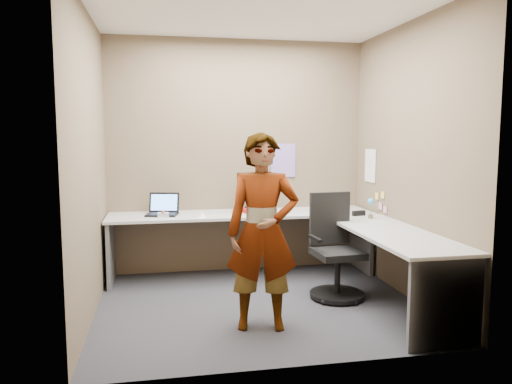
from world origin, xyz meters
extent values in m
plane|color=#242429|center=(0.00, 0.00, 0.00)|extent=(3.00, 3.00, 0.00)
plane|color=brown|center=(0.00, 1.30, 1.35)|extent=(3.00, 0.00, 3.00)
plane|color=brown|center=(1.50, 0.00, 1.35)|extent=(0.00, 2.70, 2.70)
plane|color=brown|center=(-1.50, 0.00, 1.35)|extent=(0.00, 2.70, 2.70)
plane|color=white|center=(0.00, 0.00, 2.70)|extent=(3.00, 3.00, 0.00)
cube|color=#AAAAAA|center=(0.00, 0.98, 0.71)|extent=(2.96, 0.65, 0.03)
cube|color=#AAAAAA|center=(1.18, -0.32, 0.71)|extent=(0.65, 1.91, 0.03)
cube|color=#59595B|center=(-1.44, 0.98, 0.35)|extent=(0.04, 0.60, 0.70)
cube|color=#59595B|center=(1.44, 0.98, 0.35)|extent=(0.04, 0.60, 0.70)
cube|color=#59595B|center=(1.18, -1.24, 0.35)|extent=(0.60, 0.04, 0.70)
cube|color=red|center=(0.15, 0.99, 0.76)|extent=(0.31, 0.27, 0.05)
cube|color=black|center=(0.15, 0.99, 0.79)|extent=(0.21, 0.17, 0.01)
cube|color=black|center=(0.15, 1.01, 0.85)|extent=(0.05, 0.05, 0.11)
cube|color=black|center=(0.15, 1.01, 1.04)|extent=(0.41, 0.16, 0.28)
cube|color=#84A4E5|center=(0.15, 0.99, 1.04)|extent=(0.36, 0.12, 0.24)
cube|color=black|center=(-0.89, 0.97, 0.74)|extent=(0.38, 0.31, 0.02)
cube|color=black|center=(-0.86, 1.08, 0.86)|extent=(0.34, 0.14, 0.22)
cube|color=#5095FF|center=(-0.86, 1.08, 0.86)|extent=(0.29, 0.11, 0.18)
cube|color=#B7B7BC|center=(-0.87, 0.86, 0.75)|extent=(0.12, 0.08, 0.04)
sphere|color=red|center=(-0.87, 0.85, 0.78)|extent=(0.04, 0.04, 0.04)
cone|color=white|center=(-0.47, 0.75, 0.76)|extent=(0.10, 0.10, 0.06)
cube|color=black|center=(1.22, 0.55, 0.76)|extent=(0.15, 0.07, 0.05)
cylinder|color=brown|center=(1.27, 0.36, 0.75)|extent=(0.05, 0.05, 0.04)
cylinder|color=#338C3F|center=(1.27, 0.36, 0.84)|extent=(0.01, 0.01, 0.14)
sphere|color=#409DE2|center=(1.27, 0.36, 0.91)|extent=(0.07, 0.07, 0.07)
cube|color=#846BB7|center=(0.55, 1.29, 1.30)|extent=(0.30, 0.01, 0.40)
cube|color=white|center=(1.49, 0.90, 1.25)|extent=(0.01, 0.28, 0.38)
cube|color=#F2E059|center=(1.49, 0.55, 0.95)|extent=(0.01, 0.07, 0.07)
cube|color=pink|center=(1.49, 0.60, 0.82)|extent=(0.01, 0.07, 0.07)
cube|color=pink|center=(1.49, 0.48, 0.80)|extent=(0.01, 0.07, 0.07)
cube|color=#F2E059|center=(1.49, 0.70, 0.92)|extent=(0.01, 0.07, 0.07)
cylinder|color=black|center=(0.80, 0.04, 0.04)|extent=(0.54, 0.54, 0.04)
cylinder|color=black|center=(0.80, 0.04, 0.25)|extent=(0.06, 0.06, 0.38)
cube|color=black|center=(0.80, 0.04, 0.45)|extent=(0.47, 0.47, 0.07)
cube|color=black|center=(0.78, 0.25, 0.77)|extent=(0.42, 0.08, 0.53)
cube|color=black|center=(0.56, 0.02, 0.61)|extent=(0.06, 0.29, 0.03)
cube|color=black|center=(1.03, 0.05, 0.61)|extent=(0.06, 0.29, 0.03)
imported|color=#999399|center=(-0.08, -0.55, 0.81)|extent=(0.65, 0.48, 1.63)
camera|label=1|loc=(-0.89, -4.50, 1.61)|focal=35.00mm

